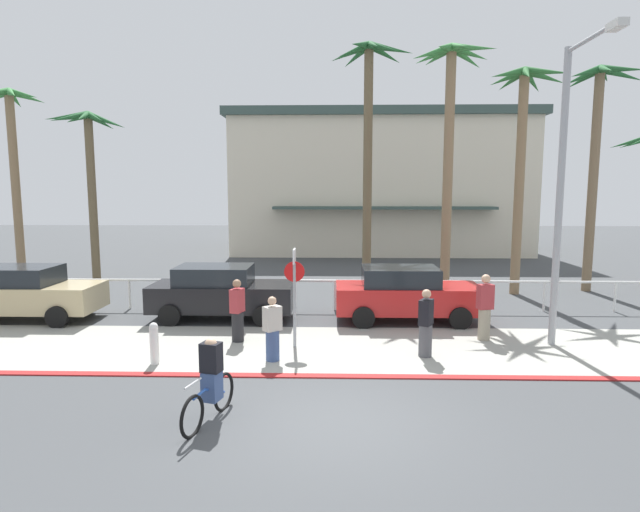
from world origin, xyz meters
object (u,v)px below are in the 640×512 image
Objects in this scene: car_red_2 at (406,294)px; pedestrian_0 at (485,310)px; car_black_1 at (221,292)px; pedestrian_2 at (237,313)px; cyclist_blue_0 at (210,382)px; palm_tree_5 at (597,128)px; palm_tree_2 at (369,106)px; streetlight_curb at (565,180)px; palm_tree_0 at (12,142)px; pedestrian_3 at (426,326)px; palm_tree_3 at (450,110)px; car_tan_0 at (25,293)px; bollard_0 at (154,343)px; palm_tree_4 at (523,130)px; stop_sign_bike_lane at (294,283)px; palm_tree_1 at (90,151)px; pedestrian_1 at (272,332)px.

pedestrian_0 is (1.83, -2.00, -0.03)m from car_red_2.
pedestrian_2 is (0.97, -2.44, -0.09)m from car_black_1.
palm_tree_5 is at bearing 44.45° from cyclist_blue_0.
palm_tree_2 reaches higher than car_black_1.
palm_tree_0 is at bearing 154.96° from streetlight_curb.
pedestrian_0 is at bearing 38.39° from pedestrian_3.
cyclist_blue_0 is at bearing -141.00° from pedestrian_0.
car_tan_0 is (-13.79, -3.86, -6.04)m from palm_tree_3.
cyclist_blue_0 is 4.73m from pedestrian_2.
cyclist_blue_0 is at bearing -55.11° from bollard_0.
pedestrian_0 is at bearing -15.59° from car_black_1.
car_red_2 is (-3.49, 2.60, -3.41)m from streetlight_curb.
palm_tree_2 reaches higher than palm_tree_4.
pedestrian_3 is at bearing -15.57° from car_tan_0.
stop_sign_bike_lane is at bearing -171.40° from pedestrian_0.
pedestrian_2 is at bearing -138.31° from palm_tree_3.
car_black_1 is (6.06, 0.27, 0.00)m from car_tan_0.
palm_tree_4 reaches higher than bollard_0.
palm_tree_1 is at bearing 174.97° from palm_tree_5.
stop_sign_bike_lane is 5.18m from pedestrian_0.
streetlight_curb is at bearing 1.38° from stop_sign_bike_lane.
car_black_1 is 4.49m from pedestrian_1.
pedestrian_1 is (-2.81, -9.31, -6.61)m from palm_tree_2.
stop_sign_bike_lane is 0.29× the size of palm_tree_5.
pedestrian_0 is at bearing -70.14° from palm_tree_2.
palm_tree_5 is 10.88m from pedestrian_0.
stop_sign_bike_lane is at bearing -15.82° from pedestrian_2.
streetlight_curb is at bearing -120.19° from palm_tree_5.
palm_tree_4 is at bearing 64.61° from pedestrian_0.
pedestrian_0 is at bearing 39.00° from cyclist_blue_0.
palm_tree_4 is (2.88, 0.70, -0.64)m from palm_tree_3.
palm_tree_0 is 21.00m from palm_tree_4.
palm_tree_1 is at bearing 171.95° from palm_tree_4.
stop_sign_bike_lane reaches higher than pedestrian_3.
palm_tree_1 reaches higher than cyclist_blue_0.
pedestrian_2 is at bearing 49.01° from bollard_0.
bollard_0 is 0.23× the size of car_tan_0.
palm_tree_3 is 5.12× the size of pedestrian_0.
cyclist_blue_0 is (-9.25, -11.43, -5.58)m from palm_tree_4.
palm_tree_5 reaches higher than palm_tree_0.
palm_tree_5 is at bearing 32.50° from car_red_2.
pedestrian_3 is at bearing -31.88° from palm_tree_0.
palm_tree_1 is 4.11× the size of pedestrian_0.
palm_tree_5 is at bearing 46.98° from pedestrian_3.
pedestrian_3 is at bearing -84.48° from palm_tree_2.
palm_tree_1 is 20.89m from palm_tree_5.
bollard_0 is 6.43m from pedestrian_3.
pedestrian_0 is 1.06× the size of pedestrian_2.
car_red_2 is (5.75, -0.11, 0.00)m from car_black_1.
bollard_0 is at bearing -98.40° from car_black_1.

